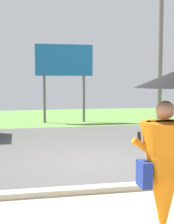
# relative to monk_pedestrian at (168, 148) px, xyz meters

# --- Properties ---
(ground_plane) EXTENTS (40.00, 22.00, 0.20)m
(ground_plane) POSITION_rel_monk_pedestrian_xyz_m (0.09, 6.81, -1.18)
(ground_plane) COLOR #565451
(monk_pedestrian) EXTENTS (1.11, 1.08, 2.13)m
(monk_pedestrian) POSITION_rel_monk_pedestrian_xyz_m (0.00, 0.00, 0.00)
(monk_pedestrian) COLOR orange
(monk_pedestrian) RESTS_ON ground_plane
(utility_pole) EXTENTS (1.80, 0.24, 6.58)m
(utility_pole) POSITION_rel_monk_pedestrian_xyz_m (4.93, 11.45, 2.33)
(utility_pole) COLOR gray
(utility_pole) RESTS_ON ground_plane
(roadside_billboard) EXTENTS (2.60, 0.12, 3.50)m
(roadside_billboard) POSITION_rel_monk_pedestrian_xyz_m (0.35, 11.49, 1.41)
(roadside_billboard) COLOR slate
(roadside_billboard) RESTS_ON ground_plane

